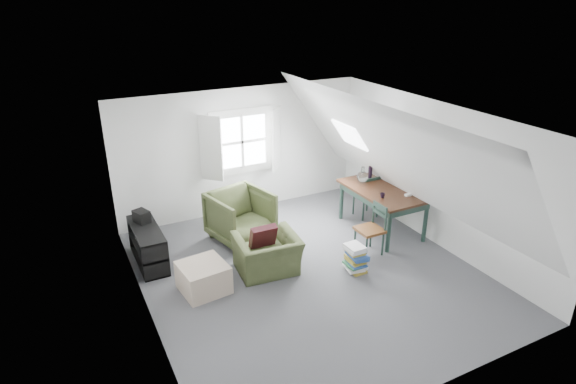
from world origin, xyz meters
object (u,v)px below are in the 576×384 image
armchair_near (267,271)px  dining_chair_near (371,229)px  armchair_far (242,239)px  dining_chair_far (367,195)px  ottoman (203,277)px  magazine_stack (356,258)px  media_shelf (149,248)px  dining_table (383,195)px

armchair_near → dining_chair_near: bearing=177.2°
armchair_far → dining_chair_far: size_ratio=1.14×
ottoman → magazine_stack: size_ratio=1.46×
dining_chair_far → media_shelf: dining_chair_far is taller
dining_chair_near → ottoman: bearing=-81.0°
armchair_near → dining_chair_near: (1.83, -0.26, 0.46)m
dining_table → dining_chair_far: 0.64m
magazine_stack → dining_chair_near: bearing=33.4°
dining_table → dining_chair_near: (-0.69, -0.62, -0.25)m
ottoman → dining_table: bearing=6.3°
armchair_far → media_shelf: size_ratio=0.82×
dining_chair_far → media_shelf: bearing=5.0°
armchair_near → armchair_far: (0.04, 1.22, 0.00)m
dining_table → magazine_stack: bearing=-139.1°
dining_table → ottoman: bearing=-171.1°
dining_table → armchair_far: bearing=163.6°
dining_chair_far → ottoman: bearing=22.4°
dining_chair_far → dining_chair_near: 1.44m
dining_table → dining_chair_far: (0.09, 0.58, -0.25)m
dining_table → media_shelf: 4.23m
armchair_near → dining_chair_far: (2.61, 0.95, 0.46)m
ottoman → magazine_stack: (2.34, -0.59, 0.01)m
dining_table → armchair_near: bearing=-169.2°
ottoman → dining_chair_near: dining_chair_near is taller
media_shelf → magazine_stack: (2.89, -1.76, -0.06)m
media_shelf → dining_table: bearing=-12.9°
dining_chair_far → media_shelf: 4.24m
media_shelf → ottoman: bearing=-66.9°
armchair_far → ottoman: 1.69m
armchair_far → dining_chair_near: dining_chair_near is taller
ottoman → armchair_near: bearing=1.7°
armchair_near → ottoman: size_ratio=1.47×
dining_table → magazine_stack: dining_table is taller
dining_chair_far → dining_chair_near: dining_chair_near is taller
armchair_far → ottoman: (-1.11, -1.25, 0.22)m
armchair_near → ottoman: (-1.07, -0.03, 0.22)m
dining_chair_near → media_shelf: size_ratio=0.72×
ottoman → media_shelf: bearing=115.4°
dining_chair_far → armchair_far: bearing=1.5°
armchair_near → media_shelf: bearing=-29.7°
dining_chair_far → media_shelf: size_ratio=0.72×
armchair_near → ottoman: 1.09m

